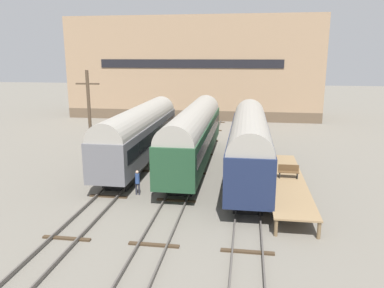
{
  "coord_description": "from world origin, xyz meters",
  "views": [
    {
      "loc": [
        4.41,
        -25.62,
        9.29
      ],
      "look_at": [
        0.0,
        4.06,
        2.2
      ],
      "focal_mm": 35.0,
      "sensor_mm": 36.0,
      "label": 1
    }
  ],
  "objects_px": {
    "train_car_navy": "(249,141)",
    "bench": "(288,171)",
    "train_car_green": "(194,132)",
    "train_car_grey": "(140,132)",
    "utility_pole": "(90,124)",
    "person_worker": "(137,180)"
  },
  "relations": [
    {
      "from": "bench",
      "to": "person_worker",
      "type": "distance_m",
      "value": 10.43
    },
    {
      "from": "utility_pole",
      "to": "train_car_navy",
      "type": "bearing_deg",
      "value": 6.57
    },
    {
      "from": "train_car_green",
      "to": "bench",
      "type": "xyz_separation_m",
      "value": [
        7.38,
        -5.36,
        -1.45
      ]
    },
    {
      "from": "utility_pole",
      "to": "person_worker",
      "type": "bearing_deg",
      "value": -33.75
    },
    {
      "from": "train_car_green",
      "to": "train_car_grey",
      "type": "relative_size",
      "value": 1.1
    },
    {
      "from": "train_car_green",
      "to": "utility_pole",
      "type": "relative_size",
      "value": 2.27
    },
    {
      "from": "utility_pole",
      "to": "train_car_green",
      "type": "bearing_deg",
      "value": 31.49
    },
    {
      "from": "train_car_navy",
      "to": "train_car_green",
      "type": "height_order",
      "value": "train_car_navy"
    },
    {
      "from": "train_car_navy",
      "to": "utility_pole",
      "type": "distance_m",
      "value": 12.09
    },
    {
      "from": "train_car_green",
      "to": "train_car_grey",
      "type": "xyz_separation_m",
      "value": [
        -4.65,
        -0.3,
        -0.05
      ]
    },
    {
      "from": "train_car_green",
      "to": "bench",
      "type": "distance_m",
      "value": 9.24
    },
    {
      "from": "utility_pole",
      "to": "bench",
      "type": "bearing_deg",
      "value": -3.51
    },
    {
      "from": "train_car_grey",
      "to": "person_worker",
      "type": "height_order",
      "value": "train_car_grey"
    },
    {
      "from": "train_car_green",
      "to": "person_worker",
      "type": "bearing_deg",
      "value": -110.75
    },
    {
      "from": "train_car_grey",
      "to": "train_car_green",
      "type": "bearing_deg",
      "value": 3.69
    },
    {
      "from": "train_car_navy",
      "to": "bench",
      "type": "relative_size",
      "value": 11.93
    },
    {
      "from": "train_car_grey",
      "to": "person_worker",
      "type": "bearing_deg",
      "value": -75.63
    },
    {
      "from": "train_car_green",
      "to": "utility_pole",
      "type": "xyz_separation_m",
      "value": [
        -7.29,
        -4.46,
        1.32
      ]
    },
    {
      "from": "utility_pole",
      "to": "train_car_grey",
      "type": "bearing_deg",
      "value": 57.68
    },
    {
      "from": "train_car_navy",
      "to": "train_car_grey",
      "type": "xyz_separation_m",
      "value": [
        -9.31,
        2.79,
        -0.1
      ]
    },
    {
      "from": "train_car_grey",
      "to": "person_worker",
      "type": "distance_m",
      "value": 7.62
    },
    {
      "from": "train_car_green",
      "to": "train_car_grey",
      "type": "height_order",
      "value": "train_car_green"
    }
  ]
}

